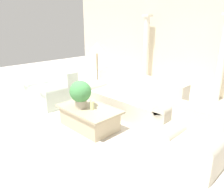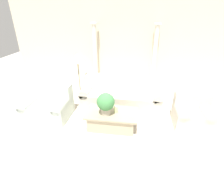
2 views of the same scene
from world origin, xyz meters
name	(u,v)px [view 1 (image 1 of 2)]	position (x,y,z in m)	size (l,w,h in m)	color
ground_plane	(107,123)	(0.00, 0.00, 0.00)	(16.00, 16.00, 0.00)	beige
wall_back	(189,39)	(0.00, 3.41, 1.60)	(10.00, 0.06, 3.20)	beige
sofa_long	(132,99)	(-0.01, 0.82, 0.35)	(2.43, 0.94, 0.86)	beige
loveseat	(53,89)	(-1.97, -0.13, 0.36)	(1.21, 0.94, 0.86)	beige
coffee_table	(89,117)	(-0.13, -0.40, 0.22)	(1.29, 0.77, 0.43)	tan
potted_plant	(80,93)	(-0.25, -0.49, 0.74)	(0.43, 0.43, 0.56)	#B2A893
pillar_candle	(92,105)	(-0.02, -0.39, 0.52)	(0.08, 0.08, 0.18)	beige
floor_lamp	(97,50)	(-1.38, 0.95, 1.36)	(0.43, 0.43, 1.55)	gray
column_left	(146,50)	(-1.35, 3.10, 1.17)	(0.26, 0.26, 2.29)	silver
column_right	(222,58)	(1.10, 3.10, 1.17)	(0.26, 0.26, 2.29)	silver
armchair	(194,141)	(1.91, -0.01, 0.35)	(0.89, 0.78, 0.83)	beige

